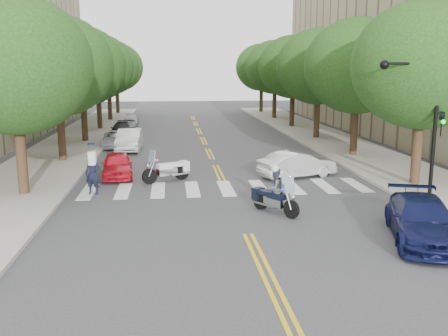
{
  "coord_description": "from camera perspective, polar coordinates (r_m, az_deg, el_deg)",
  "views": [
    {
      "loc": [
        -2.47,
        -15.63,
        5.4
      ],
      "look_at": [
        -0.28,
        4.8,
        1.3
      ],
      "focal_mm": 40.0,
      "sensor_mm": 36.0,
      "label": 1
    }
  ],
  "objects": [
    {
      "name": "sidewalk_left",
      "position": [
        38.64,
        -16.57,
        2.89
      ],
      "size": [
        5.0,
        60.0,
        0.15
      ],
      "primitive_type": "cube",
      "color": "#9E9991",
      "rests_on": "ground"
    },
    {
      "name": "convertible",
      "position": [
        25.38,
        8.35,
        0.41
      ],
      "size": [
        4.26,
        2.72,
        1.33
      ],
      "primitive_type": "imported",
      "rotation": [
        0.0,
        0.0,
        1.93
      ],
      "color": "white",
      "rests_on": "ground"
    },
    {
      "name": "tree_l_5",
      "position": [
        61.95,
        -12.23,
        11.18
      ],
      "size": [
        6.4,
        6.4,
        8.45
      ],
      "color": "#382316",
      "rests_on": "ground"
    },
    {
      "name": "tree_r_0",
      "position": [
        24.39,
        21.81,
        10.86
      ],
      "size": [
        6.4,
        6.4,
        8.45
      ],
      "color": "#382316",
      "rests_on": "ground"
    },
    {
      "name": "motorcycle_parked",
      "position": [
        24.43,
        -6.19,
        -0.19
      ],
      "size": [
        2.32,
        1.48,
        1.63
      ],
      "rotation": [
        0.0,
        0.0,
        2.08
      ],
      "color": "black",
      "rests_on": "ground"
    },
    {
      "name": "tree_r_1",
      "position": [
        31.7,
        14.99,
        11.19
      ],
      "size": [
        6.4,
        6.4,
        8.45
      ],
      "color": "#382316",
      "rests_on": "ground"
    },
    {
      "name": "parked_car_b",
      "position": [
        34.06,
        -10.76,
        3.18
      ],
      "size": [
        1.62,
        4.39,
        1.43
      ],
      "primitive_type": "imported",
      "rotation": [
        0.0,
        0.0,
        -0.02
      ],
      "color": "silver",
      "rests_on": "ground"
    },
    {
      "name": "tree_l_2",
      "position": [
        38.15,
        -15.98,
        11.09
      ],
      "size": [
        6.4,
        6.4,
        8.45
      ],
      "color": "#382316",
      "rests_on": "ground"
    },
    {
      "name": "parked_car_d",
      "position": [
        40.59,
        -11.53,
        4.29
      ],
      "size": [
        2.03,
        4.35,
        1.23
      ],
      "primitive_type": "imported",
      "rotation": [
        0.0,
        0.0,
        -0.08
      ],
      "color": "black",
      "rests_on": "ground"
    },
    {
      "name": "tree_r_2",
      "position": [
        39.28,
        10.76,
        11.32
      ],
      "size": [
        6.4,
        6.4,
        8.45
      ],
      "color": "#382316",
      "rests_on": "ground"
    },
    {
      "name": "sedan_blue",
      "position": [
        17.12,
        21.72,
        -5.53
      ],
      "size": [
        3.21,
        5.06,
        1.37
      ],
      "primitive_type": "imported",
      "rotation": [
        0.0,
        0.0,
        -0.3
      ],
      "color": "#0E133E",
      "rests_on": "ground"
    },
    {
      "name": "motorcycle_police",
      "position": [
        18.96,
        5.72,
        -2.71
      ],
      "size": [
        1.5,
        2.04,
        1.87
      ],
      "rotation": [
        0.0,
        0.0,
        3.73
      ],
      "color": "black",
      "rests_on": "ground"
    },
    {
      "name": "tree_r_4",
      "position": [
        54.8,
        5.86,
        11.39
      ],
      "size": [
        6.4,
        6.4,
        8.45
      ],
      "color": "#382316",
      "rests_on": "ground"
    },
    {
      "name": "officer_standing",
      "position": [
        22.41,
        -14.77,
        -0.64
      ],
      "size": [
        0.75,
        0.59,
        1.82
      ],
      "primitive_type": "imported",
      "rotation": [
        0.0,
        0.0,
        -0.25
      ],
      "color": "black",
      "rests_on": "ground"
    },
    {
      "name": "parked_car_e",
      "position": [
        49.5,
        -10.58,
        5.51
      ],
      "size": [
        1.46,
        3.48,
        1.17
      ],
      "primitive_type": "imported",
      "rotation": [
        0.0,
        0.0,
        0.02
      ],
      "color": "#A4A3A8",
      "rests_on": "ground"
    },
    {
      "name": "ground",
      "position": [
        16.72,
        2.74,
        -7.57
      ],
      "size": [
        140.0,
        140.0,
        0.0
      ],
      "primitive_type": "plane",
      "color": "#38383A",
      "rests_on": "ground"
    },
    {
      "name": "tree_r_3",
      "position": [
        47.0,
        7.91,
        11.37
      ],
      "size": [
        6.4,
        6.4,
        8.45
      ],
      "color": "#382316",
      "rests_on": "ground"
    },
    {
      "name": "tree_r_5",
      "position": [
        62.65,
        4.32,
        11.39
      ],
      "size": [
        6.4,
        6.4,
        8.45
      ],
      "color": "#382316",
      "rests_on": "ground"
    },
    {
      "name": "sidewalk_right",
      "position": [
        39.84,
        11.44,
        3.38
      ],
      "size": [
        5.0,
        60.0,
        0.15
      ],
      "primitive_type": "cube",
      "color": "#9E9991",
      "rests_on": "ground"
    },
    {
      "name": "tree_l_3",
      "position": [
        46.06,
        -14.3,
        11.14
      ],
      "size": [
        6.4,
        6.4,
        8.45
      ],
      "color": "#382316",
      "rests_on": "ground"
    },
    {
      "name": "tree_l_0",
      "position": [
        22.53,
        -22.86,
        10.81
      ],
      "size": [
        6.4,
        6.4,
        8.45
      ],
      "color": "#382316",
      "rests_on": "ground"
    },
    {
      "name": "parked_car_c",
      "position": [
        35.66,
        -12.25,
        3.25
      ],
      "size": [
        2.04,
        4.18,
        1.15
      ],
      "primitive_type": "imported",
      "rotation": [
        0.0,
        0.0,
        0.03
      ],
      "color": "#A0A1A7",
      "rests_on": "ground"
    },
    {
      "name": "tree_l_4",
      "position": [
        54.0,
        -13.11,
        11.16
      ],
      "size": [
        6.4,
        6.4,
        8.45
      ],
      "color": "#382316",
      "rests_on": "ground"
    },
    {
      "name": "traffic_signal_pole",
      "position": [
        21.73,
        21.99,
        6.04
      ],
      "size": [
        2.82,
        0.42,
        6.0
      ],
      "color": "black",
      "rests_on": "ground"
    },
    {
      "name": "parked_car_a",
      "position": [
        25.72,
        -12.11,
        0.34
      ],
      "size": [
        1.82,
        3.81,
        1.26
      ],
      "primitive_type": "imported",
      "rotation": [
        0.0,
        0.0,
        0.09
      ],
      "color": "red",
      "rests_on": "ground"
    },
    {
      "name": "tree_l_1",
      "position": [
        30.29,
        -18.54,
        11.01
      ],
      "size": [
        6.4,
        6.4,
        8.45
      ],
      "color": "#382316",
      "rests_on": "ground"
    }
  ]
}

